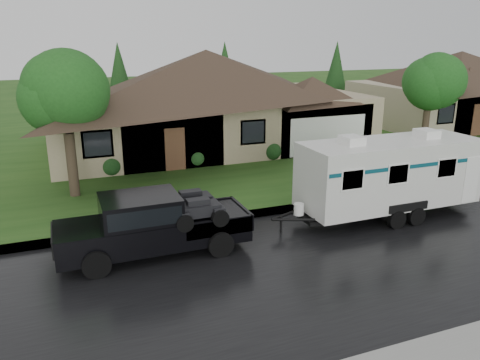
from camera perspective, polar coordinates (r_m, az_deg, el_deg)
name	(u,v)px	position (r m, az deg, el deg)	size (l,w,h in m)	color
ground	(278,239)	(15.75, 4.62, -7.16)	(140.00, 140.00, 0.00)	#224B17
road	(307,265)	(14.16, 8.19, -10.19)	(140.00, 8.00, 0.01)	black
curb	(252,214)	(17.61, 1.43, -4.16)	(140.00, 0.50, 0.15)	gray
lawn	(172,145)	(29.30, -8.28, 4.30)	(140.00, 26.00, 0.15)	#224B17
house_main	(212,87)	(28.23, -3.41, 11.21)	(19.44, 10.80, 6.90)	#9A8868
house_neighbor	(463,80)	(39.64, 25.52, 10.90)	(15.12, 9.72, 6.45)	#B8AC88
tree_left_green	(64,95)	(19.74, -20.62, 9.71)	(3.61, 3.61, 5.97)	#382B1E
tree_right_green	(431,80)	(29.85, 22.22, 11.22)	(3.40, 3.40, 5.64)	#382B1E
shrub_row	(235,153)	(24.41, -0.63, 3.30)	(13.60, 1.00, 1.00)	#143814
pickup_truck	(150,223)	(14.55, -10.89, -5.14)	(5.75, 2.19, 1.92)	black
travel_trailer	(389,173)	(17.95, 17.72, 0.86)	(7.10, 2.49, 3.18)	silver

